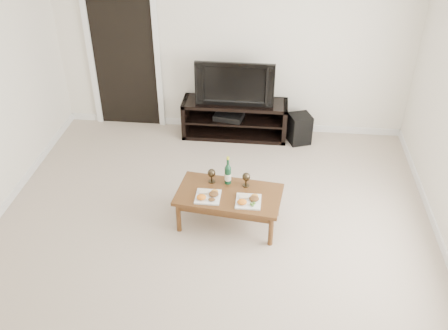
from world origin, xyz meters
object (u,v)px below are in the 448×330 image
at_px(media_console, 235,119).
at_px(television, 235,81).
at_px(coffee_table, 229,208).
at_px(subwoofer, 300,129).

height_order(media_console, television, television).
xyz_separation_m(media_console, television, (0.00, 0.00, 0.59)).
distance_m(media_console, coffee_table, 1.99).
relative_size(media_console, television, 1.37).
height_order(subwoofer, coffee_table, subwoofer).
relative_size(subwoofer, coffee_table, 0.37).
relative_size(media_console, coffee_table, 1.30).
bearing_deg(subwoofer, coffee_table, -133.87).
bearing_deg(coffee_table, television, 93.10).
height_order(television, subwoofer, television).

